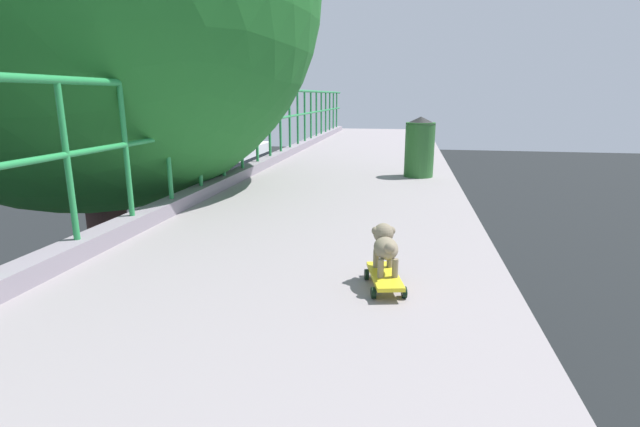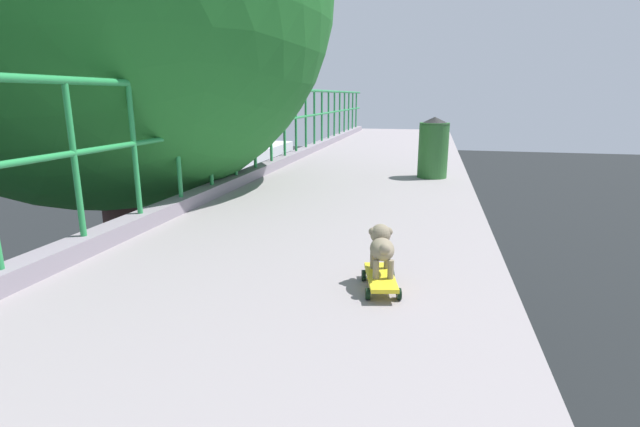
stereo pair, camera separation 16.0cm
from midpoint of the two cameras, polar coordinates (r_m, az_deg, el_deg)
The scene contains 6 objects.
car_yellow_cab_fifth at distance 14.14m, azimuth -20.35°, elevation -11.29°, with size 1.72×4.54×1.51m.
car_red_taxi_sixth at distance 18.00m, azimuth -25.33°, elevation -6.38°, with size 1.91×4.28×1.49m.
city_bus at distance 30.39m, azimuth -8.23°, elevation 5.10°, with size 2.71×10.54×3.31m.
toy_skateboard at distance 2.86m, azimuth 8.93°, elevation -7.77°, with size 0.27×0.46×0.09m.
small_dog at distance 2.85m, azimuth 9.05°, elevation -3.82°, with size 0.19×0.33×0.28m.
litter_bin at distance 6.86m, azimuth 14.18°, elevation 7.81°, with size 0.42×0.42×0.84m.
Camera 2 is at (2.18, -0.72, 6.51)m, focal length 26.50 mm.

